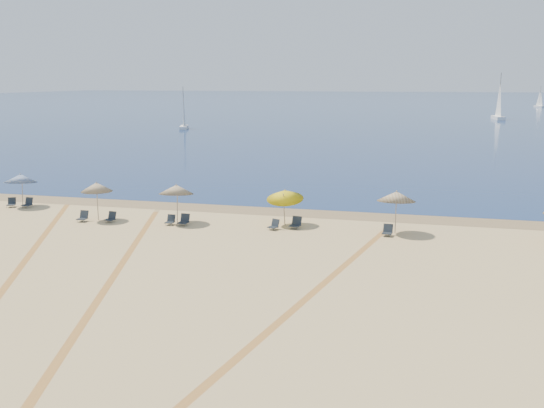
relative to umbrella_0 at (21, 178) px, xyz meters
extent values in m
plane|color=tan|center=(18.00, -21.17, -1.96)|extent=(160.00, 160.00, 0.00)
plane|color=#0C2151|center=(18.00, 203.83, -1.95)|extent=(500.00, 500.00, 0.00)
plane|color=olive|center=(18.00, 2.83, -1.96)|extent=(500.00, 500.00, 0.00)
cylinder|color=gray|center=(0.00, 0.07, -0.91)|extent=(0.05, 0.22, 2.12)
cone|color=white|center=(0.00, 0.00, 0.00)|extent=(2.17, 2.21, 0.72)
sphere|color=gray|center=(0.00, 0.00, 0.30)|extent=(0.08, 0.08, 0.08)
cylinder|color=gray|center=(7.18, -2.48, -0.84)|extent=(0.05, 0.05, 2.24)
cone|color=beige|center=(7.18, -2.48, 0.13)|extent=(1.93, 1.93, 0.55)
sphere|color=gray|center=(7.18, -2.48, 0.43)|extent=(0.08, 0.08, 0.08)
cylinder|color=gray|center=(12.24, -1.90, -0.85)|extent=(0.05, 0.23, 2.23)
cone|color=beige|center=(12.24, -1.98, 0.11)|extent=(2.12, 2.16, 0.72)
sphere|color=gray|center=(12.24, -1.98, 0.41)|extent=(0.08, 0.08, 0.08)
cylinder|color=gray|center=(18.74, -1.16, -0.95)|extent=(0.05, 0.53, 2.03)
cone|color=yellow|center=(18.74, -0.95, -0.09)|extent=(2.21, 2.28, 1.04)
sphere|color=gray|center=(18.74, -0.95, 0.21)|extent=(0.08, 0.08, 0.08)
cylinder|color=gray|center=(25.28, -1.31, -0.82)|extent=(0.05, 0.19, 2.29)
cone|color=beige|center=(25.28, -1.37, 0.18)|extent=(2.17, 2.20, 0.68)
sphere|color=gray|center=(25.28, -1.37, 0.48)|extent=(0.08, 0.08, 0.08)
cube|color=black|center=(-0.64, -0.37, -1.79)|extent=(0.68, 0.68, 0.05)
cube|color=black|center=(-0.74, -0.13, -1.56)|extent=(0.55, 0.38, 0.47)
cylinder|color=#A5A5AD|center=(-0.83, -0.64, -1.88)|extent=(0.02, 0.02, 0.17)
cylinder|color=#A5A5AD|center=(-0.44, -0.48, -1.88)|extent=(0.02, 0.02, 0.17)
cube|color=black|center=(0.50, -0.26, -1.78)|extent=(0.58, 0.58, 0.05)
cube|color=black|center=(0.52, 0.01, -1.54)|extent=(0.56, 0.23, 0.49)
cylinder|color=#A5A5AD|center=(0.28, -0.45, -1.87)|extent=(0.02, 0.02, 0.18)
cylinder|color=#A5A5AD|center=(0.72, -0.47, -1.87)|extent=(0.02, 0.02, 0.18)
cube|color=black|center=(6.43, -3.12, -1.79)|extent=(0.55, 0.55, 0.05)
cube|color=black|center=(6.44, -2.85, -1.55)|extent=(0.54, 0.20, 0.48)
cylinder|color=#A5A5AD|center=(6.22, -3.31, -1.87)|extent=(0.02, 0.02, 0.18)
cylinder|color=#A5A5AD|center=(6.65, -3.32, -1.87)|extent=(0.02, 0.02, 0.18)
cube|color=black|center=(8.18, -2.87, -1.79)|extent=(0.61, 0.61, 0.05)
cube|color=black|center=(8.22, -2.61, -1.56)|extent=(0.55, 0.28, 0.47)
cylinder|color=#A5A5AD|center=(7.97, -3.02, -1.88)|extent=(0.02, 0.02, 0.17)
cylinder|color=#A5A5AD|center=(8.39, -3.09, -1.88)|extent=(0.02, 0.02, 0.17)
cube|color=black|center=(12.02, -2.62, -1.80)|extent=(0.50, 0.50, 0.04)
cube|color=black|center=(12.02, -2.38, -1.58)|extent=(0.50, 0.19, 0.44)
cylinder|color=#A5A5AD|center=(11.82, -2.80, -1.88)|extent=(0.02, 0.02, 0.16)
cylinder|color=#A5A5AD|center=(12.22, -2.81, -1.88)|extent=(0.02, 0.02, 0.16)
cube|color=black|center=(12.87, -2.57, -1.78)|extent=(0.60, 0.60, 0.05)
cube|color=black|center=(12.89, -2.29, -1.53)|extent=(0.57, 0.24, 0.50)
cylinder|color=#A5A5AD|center=(12.65, -2.76, -1.87)|extent=(0.02, 0.02, 0.18)
cylinder|color=#A5A5AD|center=(13.10, -2.79, -1.87)|extent=(0.02, 0.02, 0.18)
cube|color=black|center=(18.34, -2.28, -1.80)|extent=(0.65, 0.65, 0.05)
cube|color=black|center=(18.43, -2.06, -1.58)|extent=(0.53, 0.36, 0.44)
cylinder|color=#A5A5AD|center=(18.15, -2.39, -1.88)|extent=(0.02, 0.02, 0.16)
cylinder|color=#A5A5AD|center=(18.52, -2.54, -1.88)|extent=(0.02, 0.02, 0.16)
cube|color=black|center=(19.53, -1.74, -1.77)|extent=(0.68, 0.68, 0.05)
cube|color=black|center=(19.59, -1.46, -1.52)|extent=(0.61, 0.32, 0.52)
cylinder|color=#A5A5AD|center=(19.30, -1.90, -1.87)|extent=(0.03, 0.03, 0.19)
cylinder|color=#A5A5AD|center=(19.76, -1.99, -1.87)|extent=(0.03, 0.03, 0.19)
cube|color=black|center=(24.89, -2.16, -1.79)|extent=(0.59, 0.59, 0.05)
cube|color=black|center=(24.91, -1.90, -1.56)|extent=(0.55, 0.25, 0.48)
cylinder|color=#A5A5AD|center=(24.67, -2.34, -1.87)|extent=(0.02, 0.02, 0.17)
cylinder|color=#A5A5AD|center=(25.10, -2.38, -1.87)|extent=(0.02, 0.02, 0.17)
cube|color=white|center=(41.55, 106.41, -1.59)|extent=(2.45, 6.84, 0.73)
cylinder|color=gray|center=(41.55, 106.41, 3.14)|extent=(0.15, 0.15, 9.73)
cube|color=white|center=(60.33, 172.81, -1.71)|extent=(2.75, 4.48, 0.48)
cylinder|color=gray|center=(60.33, 172.81, 1.39)|extent=(0.10, 0.10, 6.39)
cube|color=white|center=(-14.80, 65.72, -1.69)|extent=(2.64, 5.06, 0.54)
cylinder|color=gray|center=(-14.80, 65.72, 1.78)|extent=(0.11, 0.11, 7.14)
plane|color=tan|center=(13.67, -12.80, -1.96)|extent=(34.86, 34.86, 0.00)
plane|color=tan|center=(13.36, -11.75, -1.96)|extent=(34.86, 34.86, 0.00)
plane|color=tan|center=(22.09, -14.80, -1.96)|extent=(32.66, 32.66, 0.00)
plane|color=tan|center=(22.29, -13.72, -1.96)|extent=(32.66, 32.66, 0.00)
plane|color=tan|center=(7.90, -10.52, -1.96)|extent=(36.98, 36.98, 0.00)
plane|color=tan|center=(7.45, -9.51, -1.96)|extent=(36.98, 36.98, 0.00)
camera|label=1|loc=(26.78, -36.09, 6.65)|focal=40.71mm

